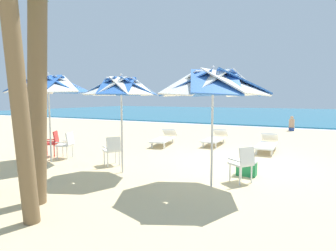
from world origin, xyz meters
TOP-DOWN VIEW (x-y plane):
  - ground_plane at (0.00, 0.00)m, footprint 80.00×80.00m
  - sea at (0.00, 29.75)m, footprint 80.00×36.00m
  - surf_foam at (0.00, 11.45)m, footprint 80.00×0.70m
  - beach_umbrella_0 at (0.02, -2.66)m, footprint 2.50×2.50m
  - plastic_chair_0 at (0.59, -2.06)m, footprint 0.63×0.62m
  - beach_umbrella_1 at (-2.48, -2.60)m, footprint 1.97×1.97m
  - plastic_chair_1 at (-3.21, -2.10)m, footprint 0.63×0.62m
  - beach_umbrella_2 at (-5.23, -2.59)m, footprint 2.49×2.49m
  - plastic_chair_2 at (-5.89, -1.97)m, footprint 0.63×0.61m
  - plastic_chair_3 at (-5.99, -2.82)m, footprint 0.57×0.59m
  - plastic_chair_4 at (-5.18, -2.00)m, footprint 0.57×0.55m
  - sun_lounger_0 at (0.52, 2.33)m, footprint 0.68×2.16m
  - sun_lounger_1 at (-1.66, 2.89)m, footprint 0.70×2.17m
  - sun_lounger_2 at (-3.60, 1.88)m, footprint 1.02×2.22m
  - palm_tree_0 at (-1.95, -5.89)m, footprint 3.03×2.64m
  - palm_tree_1 at (-2.59, -5.01)m, footprint 2.38×2.92m
  - cooler_box at (0.54, -1.37)m, footprint 0.50×0.34m
  - beachgoer_seated at (0.89, 10.11)m, footprint 0.30×0.93m

SIDE VIEW (x-z plane):
  - ground_plane at x=0.00m, z-range 0.00..0.00m
  - surf_foam at x=0.00m, z-range 0.00..0.01m
  - sea at x=0.00m, z-range 0.00..0.10m
  - cooler_box at x=0.54m, z-range 0.00..0.40m
  - sun_lounger_0 at x=0.52m, z-range -0.03..0.59m
  - sun_lounger_1 at x=-1.66m, z-range -0.03..0.59m
  - sun_lounger_2 at x=-3.60m, z-range -0.03..0.59m
  - beachgoer_seated at x=0.89m, z-range -0.17..0.75m
  - plastic_chair_0 at x=0.59m, z-range 0.06..0.93m
  - plastic_chair_1 at x=-3.21m, z-range 0.06..0.93m
  - plastic_chair_2 at x=-5.89m, z-range 0.06..0.93m
  - plastic_chair_3 at x=-5.99m, z-range 0.06..0.93m
  - plastic_chair_4 at x=-5.18m, z-range 0.06..0.93m
  - beach_umbrella_1 at x=-2.48m, z-range 0.95..3.57m
  - beach_umbrella_0 at x=0.02m, z-range 0.95..3.63m
  - beach_umbrella_2 at x=-5.23m, z-range 1.00..3.76m
  - palm_tree_1 at x=-2.59m, z-range 0.42..5.53m
  - palm_tree_0 at x=-1.95m, z-range 0.80..5.35m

